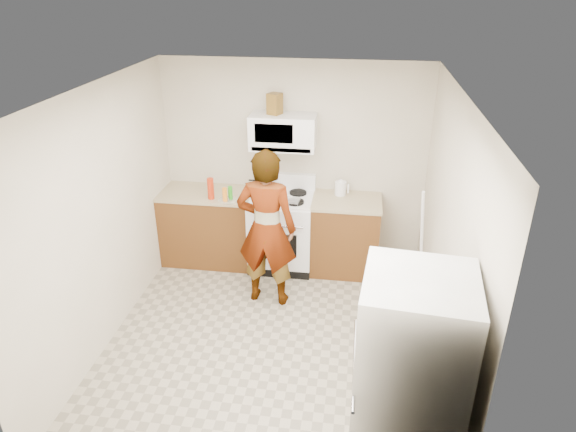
% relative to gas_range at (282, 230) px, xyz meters
% --- Properties ---
extents(floor, '(3.60, 3.60, 0.00)m').
position_rel_gas_range_xyz_m(floor, '(0.10, -1.48, -0.49)').
color(floor, gray).
rests_on(floor, ground).
extents(back_wall, '(3.20, 0.02, 2.50)m').
position_rel_gas_range_xyz_m(back_wall, '(0.10, 0.31, 0.76)').
color(back_wall, beige).
rests_on(back_wall, floor).
extents(right_wall, '(0.02, 3.60, 2.50)m').
position_rel_gas_range_xyz_m(right_wall, '(1.69, -1.48, 0.76)').
color(right_wall, beige).
rests_on(right_wall, floor).
extents(cabinet_left, '(1.12, 0.62, 0.90)m').
position_rel_gas_range_xyz_m(cabinet_left, '(-0.94, 0.01, -0.04)').
color(cabinet_left, brown).
rests_on(cabinet_left, floor).
extents(counter_left, '(1.14, 0.64, 0.03)m').
position_rel_gas_range_xyz_m(counter_left, '(-0.94, 0.01, 0.43)').
color(counter_left, tan).
rests_on(counter_left, cabinet_left).
extents(cabinet_right, '(0.80, 0.62, 0.90)m').
position_rel_gas_range_xyz_m(cabinet_right, '(0.78, 0.01, -0.04)').
color(cabinet_right, brown).
rests_on(cabinet_right, floor).
extents(counter_right, '(0.82, 0.64, 0.03)m').
position_rel_gas_range_xyz_m(counter_right, '(0.78, 0.01, 0.43)').
color(counter_right, tan).
rests_on(counter_right, cabinet_right).
extents(gas_range, '(0.76, 0.65, 1.13)m').
position_rel_gas_range_xyz_m(gas_range, '(0.00, 0.00, 0.00)').
color(gas_range, white).
rests_on(gas_range, floor).
extents(microwave, '(0.76, 0.38, 0.40)m').
position_rel_gas_range_xyz_m(microwave, '(0.00, 0.13, 1.21)').
color(microwave, white).
rests_on(microwave, back_wall).
extents(person, '(0.68, 0.47, 1.79)m').
position_rel_gas_range_xyz_m(person, '(-0.04, -0.78, 0.41)').
color(person, tan).
rests_on(person, floor).
extents(fridge, '(0.76, 0.76, 1.70)m').
position_rel_gas_range_xyz_m(fridge, '(1.31, -2.87, 0.36)').
color(fridge, silver).
rests_on(fridge, floor).
extents(kettle, '(0.17, 0.17, 0.17)m').
position_rel_gas_range_xyz_m(kettle, '(0.69, 0.16, 0.53)').
color(kettle, white).
rests_on(kettle, counter_right).
extents(jug, '(0.19, 0.19, 0.24)m').
position_rel_gas_range_xyz_m(jug, '(-0.10, 0.14, 1.53)').
color(jug, brown).
rests_on(jug, microwave).
extents(saucepan, '(0.23, 0.23, 0.12)m').
position_rel_gas_range_xyz_m(saucepan, '(-0.20, 0.18, 0.53)').
color(saucepan, silver).
rests_on(saucepan, gas_range).
extents(tray, '(0.26, 0.18, 0.05)m').
position_rel_gas_range_xyz_m(tray, '(0.11, -0.15, 0.47)').
color(tray, white).
rests_on(tray, gas_range).
extents(bottle_spray, '(0.08, 0.08, 0.26)m').
position_rel_gas_range_xyz_m(bottle_spray, '(-0.82, -0.18, 0.58)').
color(bottle_spray, '#B92A0D').
rests_on(bottle_spray, counter_left).
extents(bottle_hot_sauce, '(0.06, 0.06, 0.17)m').
position_rel_gas_range_xyz_m(bottle_hot_sauce, '(-0.64, -0.23, 0.54)').
color(bottle_hot_sauce, orange).
rests_on(bottle_hot_sauce, counter_left).
extents(bottle_green_cap, '(0.06, 0.06, 0.17)m').
position_rel_gas_range_xyz_m(bottle_green_cap, '(-0.59, -0.17, 0.53)').
color(bottle_green_cap, '#25961B').
rests_on(bottle_green_cap, counter_left).
extents(pot_lid, '(0.28, 0.28, 0.01)m').
position_rel_gas_range_xyz_m(pot_lid, '(-0.61, -0.20, 0.46)').
color(pot_lid, white).
rests_on(pot_lid, counter_left).
extents(broom, '(0.18, 0.29, 1.41)m').
position_rel_gas_range_xyz_m(broom, '(1.61, -0.66, 0.23)').
color(broom, white).
rests_on(broom, floor).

